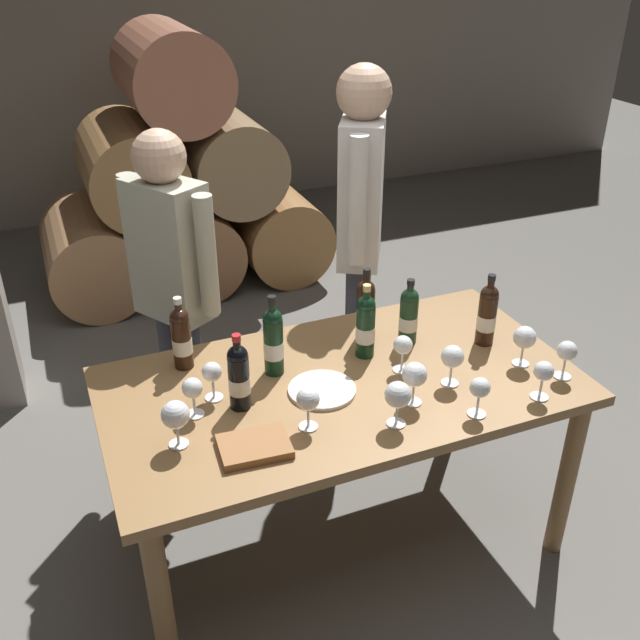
{
  "coord_description": "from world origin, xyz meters",
  "views": [
    {
      "loc": [
        -0.88,
        -1.93,
        2.2
      ],
      "look_at": [
        0.0,
        0.2,
        0.91
      ],
      "focal_mm": 39.88,
      "sensor_mm": 36.0,
      "label": 1
    }
  ],
  "objects_px": {
    "wine_glass_6": "(452,358)",
    "wine_bottle_2": "(181,337)",
    "wine_bottle_3": "(273,341)",
    "wine_glass_0": "(480,389)",
    "wine_glass_4": "(414,375)",
    "wine_glass_8": "(398,396)",
    "wine_bottle_0": "(239,376)",
    "taster_seated_left": "(173,280)",
    "wine_glass_10": "(212,374)",
    "serving_plate": "(322,390)",
    "wine_bottle_5": "(365,310)",
    "sommelier_presenting": "(360,220)",
    "wine_glass_3": "(403,347)",
    "wine_glass_1": "(525,338)",
    "dining_table": "(341,402)",
    "wine_glass_11": "(175,416)",
    "wine_glass_7": "(308,400)",
    "wine_glass_9": "(543,373)",
    "wine_bottle_1": "(409,315)",
    "wine_bottle_4": "(366,325)",
    "wine_bottle_6": "(487,314)",
    "tasting_notebook": "(254,446)",
    "wine_glass_2": "(193,390)",
    "wine_glass_5": "(567,352)"
  },
  "relations": [
    {
      "from": "wine_glass_3",
      "to": "wine_glass_1",
      "type": "bearing_deg",
      "value": -16.94
    },
    {
      "from": "dining_table",
      "to": "wine_bottle_3",
      "type": "bearing_deg",
      "value": 143.36
    },
    {
      "from": "wine_bottle_5",
      "to": "sommelier_presenting",
      "type": "height_order",
      "value": "sommelier_presenting"
    },
    {
      "from": "wine_glass_4",
      "to": "wine_bottle_2",
      "type": "bearing_deg",
      "value": 141.75
    },
    {
      "from": "wine_glass_11",
      "to": "wine_glass_7",
      "type": "bearing_deg",
      "value": -10.13
    },
    {
      "from": "wine_bottle_0",
      "to": "wine_glass_1",
      "type": "bearing_deg",
      "value": -7.88
    },
    {
      "from": "wine_glass_2",
      "to": "wine_glass_10",
      "type": "height_order",
      "value": "same"
    },
    {
      "from": "wine_bottle_1",
      "to": "serving_plate",
      "type": "bearing_deg",
      "value": -156.82
    },
    {
      "from": "wine_glass_8",
      "to": "wine_glass_10",
      "type": "bearing_deg",
      "value": 144.17
    },
    {
      "from": "wine_bottle_0",
      "to": "taster_seated_left",
      "type": "bearing_deg",
      "value": 94.77
    },
    {
      "from": "dining_table",
      "to": "wine_glass_6",
      "type": "bearing_deg",
      "value": -24.54
    },
    {
      "from": "wine_glass_0",
      "to": "wine_glass_3",
      "type": "xyz_separation_m",
      "value": [
        -0.11,
        0.33,
        0.0
      ]
    },
    {
      "from": "wine_glass_10",
      "to": "sommelier_presenting",
      "type": "relative_size",
      "value": 0.08
    },
    {
      "from": "wine_glass_4",
      "to": "wine_glass_8",
      "type": "xyz_separation_m",
      "value": [
        -0.11,
        -0.08,
        0.0
      ]
    },
    {
      "from": "wine_bottle_5",
      "to": "wine_glass_4",
      "type": "height_order",
      "value": "wine_bottle_5"
    },
    {
      "from": "wine_glass_1",
      "to": "wine_glass_2",
      "type": "distance_m",
      "value": 1.21
    },
    {
      "from": "wine_bottle_4",
      "to": "wine_glass_10",
      "type": "xyz_separation_m",
      "value": [
        -0.61,
        -0.06,
        -0.03
      ]
    },
    {
      "from": "wine_glass_6",
      "to": "serving_plate",
      "type": "relative_size",
      "value": 0.65
    },
    {
      "from": "wine_glass_1",
      "to": "wine_glass_5",
      "type": "xyz_separation_m",
      "value": [
        0.09,
        -0.13,
        -0.01
      ]
    },
    {
      "from": "dining_table",
      "to": "wine_bottle_3",
      "type": "xyz_separation_m",
      "value": [
        -0.2,
        0.15,
        0.23
      ]
    },
    {
      "from": "wine_glass_10",
      "to": "serving_plate",
      "type": "bearing_deg",
      "value": -16.47
    },
    {
      "from": "wine_bottle_6",
      "to": "taster_seated_left",
      "type": "height_order",
      "value": "taster_seated_left"
    },
    {
      "from": "wine_glass_3",
      "to": "dining_table",
      "type": "bearing_deg",
      "value": 175.35
    },
    {
      "from": "wine_bottle_3",
      "to": "wine_glass_0",
      "type": "relative_size",
      "value": 2.18
    },
    {
      "from": "wine_glass_3",
      "to": "wine_glass_9",
      "type": "xyz_separation_m",
      "value": [
        0.36,
        -0.33,
        -0.0
      ]
    },
    {
      "from": "tasting_notebook",
      "to": "wine_glass_2",
      "type": "bearing_deg",
      "value": 121.91
    },
    {
      "from": "wine_glass_6",
      "to": "wine_bottle_2",
      "type": "bearing_deg",
      "value": 150.7
    },
    {
      "from": "wine_bottle_3",
      "to": "wine_glass_8",
      "type": "xyz_separation_m",
      "value": [
        0.27,
        -0.45,
        -0.02
      ]
    },
    {
      "from": "wine_bottle_4",
      "to": "wine_glass_10",
      "type": "relative_size",
      "value": 2.07
    },
    {
      "from": "wine_glass_0",
      "to": "wine_bottle_2",
      "type": "bearing_deg",
      "value": 141.35
    },
    {
      "from": "wine_bottle_6",
      "to": "wine_glass_10",
      "type": "distance_m",
      "value": 1.08
    },
    {
      "from": "wine_glass_4",
      "to": "wine_glass_8",
      "type": "bearing_deg",
      "value": -141.98
    },
    {
      "from": "wine_bottle_6",
      "to": "wine_glass_4",
      "type": "bearing_deg",
      "value": -151.47
    },
    {
      "from": "wine_bottle_3",
      "to": "wine_glass_6",
      "type": "relative_size",
      "value": 2.02
    },
    {
      "from": "taster_seated_left",
      "to": "tasting_notebook",
      "type": "bearing_deg",
      "value": -88.04
    },
    {
      "from": "wine_glass_0",
      "to": "wine_bottle_1",
      "type": "bearing_deg",
      "value": 88.49
    },
    {
      "from": "wine_bottle_6",
      "to": "wine_glass_6",
      "type": "height_order",
      "value": "wine_bottle_6"
    },
    {
      "from": "taster_seated_left",
      "to": "wine_bottle_1",
      "type": "bearing_deg",
      "value": -35.38
    },
    {
      "from": "wine_glass_10",
      "to": "serving_plate",
      "type": "height_order",
      "value": "wine_glass_10"
    },
    {
      "from": "wine_glass_1",
      "to": "taster_seated_left",
      "type": "bearing_deg",
      "value": 141.78
    },
    {
      "from": "wine_bottle_6",
      "to": "serving_plate",
      "type": "xyz_separation_m",
      "value": [
        -0.72,
        -0.07,
        -0.12
      ]
    },
    {
      "from": "wine_glass_11",
      "to": "taster_seated_left",
      "type": "bearing_deg",
      "value": 77.99
    },
    {
      "from": "wine_glass_6",
      "to": "wine_glass_8",
      "type": "relative_size",
      "value": 0.96
    },
    {
      "from": "wine_bottle_1",
      "to": "wine_glass_7",
      "type": "xyz_separation_m",
      "value": [
        -0.56,
        -0.36,
        -0.01
      ]
    },
    {
      "from": "dining_table",
      "to": "wine_glass_3",
      "type": "distance_m",
      "value": 0.3
    },
    {
      "from": "taster_seated_left",
      "to": "wine_glass_9",
      "type": "bearing_deg",
      "value": -46.04
    },
    {
      "from": "wine_bottle_5",
      "to": "wine_bottle_6",
      "type": "distance_m",
      "value": 0.47
    },
    {
      "from": "sommelier_presenting",
      "to": "taster_seated_left",
      "type": "bearing_deg",
      "value": -178.0
    },
    {
      "from": "wine_bottle_1",
      "to": "wine_glass_8",
      "type": "relative_size",
      "value": 1.66
    },
    {
      "from": "tasting_notebook",
      "to": "wine_bottle_2",
      "type": "bearing_deg",
      "value": 104.09
    }
  ]
}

